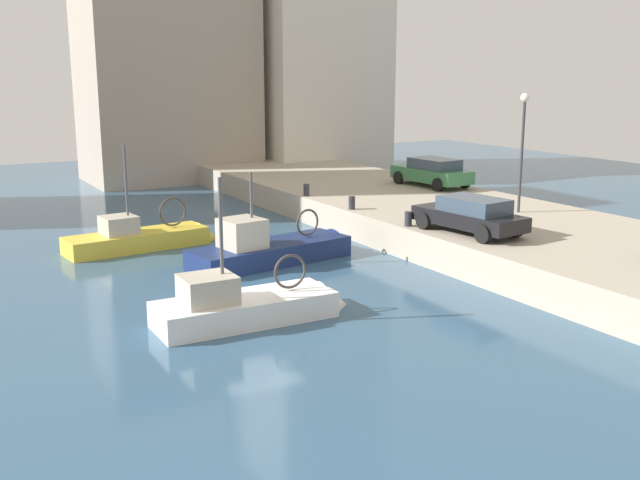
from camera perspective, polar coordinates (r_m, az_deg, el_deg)
water_surface at (r=23.32m, az=-5.17°, el=-4.51°), size 80.00×80.00×0.00m
quay_wall at (r=29.63m, az=15.48°, el=0.01°), size 9.00×56.00×1.20m
fishing_boat_white at (r=21.39m, az=-4.96°, el=-5.77°), size 5.89×2.12×4.96m
fishing_boat_yellow at (r=30.63m, az=-13.15°, el=-0.38°), size 6.50×2.23×4.89m
fishing_boat_navy at (r=27.75m, az=-3.29°, el=-1.35°), size 7.14×2.89×4.31m
parked_car_green at (r=38.24m, az=8.53°, el=5.16°), size 2.24×4.50×1.41m
parked_car_black at (r=27.29m, az=11.38°, el=1.91°), size 2.27×4.41×1.32m
mooring_bollard_south at (r=28.26m, az=6.73°, el=1.61°), size 0.28×0.28×0.55m
mooring_bollard_mid at (r=31.52m, az=2.44°, el=2.84°), size 0.28×0.28×0.55m
mooring_bollard_north at (r=34.93m, az=-1.04°, el=3.83°), size 0.28×0.28×0.55m
quay_streetlamp at (r=31.57m, az=15.19°, el=7.88°), size 0.36×0.36×4.83m
waterfront_building_central at (r=49.37m, az=-11.60°, el=12.83°), size 10.77×7.02×14.29m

